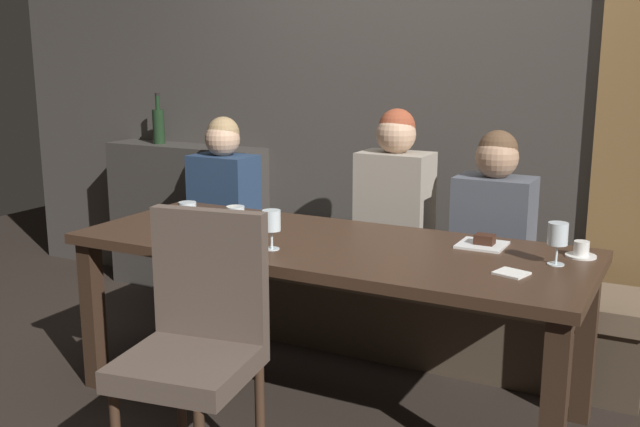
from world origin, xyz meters
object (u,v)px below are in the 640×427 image
diner_far_end (494,212)px  wine_glass_end_left (188,213)px  wine_glass_near_left (271,222)px  chair_near_side (197,331)px  diner_redhead (224,184)px  dessert_plate (483,243)px  banquette_bench (388,306)px  espresso_cup (581,251)px  wine_glass_center_back (236,217)px  wine_bottle_dark_red (159,125)px  dining_table (327,261)px  diner_bearded (395,193)px  wine_glass_far_left (558,235)px

diner_far_end → wine_glass_end_left: diner_far_end is taller
wine_glass_near_left → chair_near_side: bearing=-90.6°
chair_near_side → diner_redhead: (-0.89, 1.45, 0.23)m
diner_far_end → dessert_plate: bearing=-81.0°
diner_far_end → wine_glass_end_left: size_ratio=4.45×
banquette_bench → chair_near_side: bearing=-96.0°
wine_glass_end_left → dessert_plate: size_ratio=0.86×
wine_glass_end_left → espresso_cup: 1.63m
banquette_bench → dessert_plate: bearing=-37.2°
chair_near_side → wine_glass_center_back: (-0.17, 0.50, 0.30)m
chair_near_side → diner_far_end: 1.58m
wine_bottle_dark_red → espresso_cup: bearing=-15.7°
dining_table → wine_glass_center_back: 0.44m
diner_redhead → wine_bottle_dark_red: bearing=157.3°
diner_bearded → diner_far_end: size_ratio=1.11×
wine_bottle_dark_red → wine_glass_end_left: (1.20, -1.27, -0.21)m
banquette_bench → diner_bearded: 0.60m
wine_bottle_dark_red → wine_glass_far_left: 2.84m
banquette_bench → diner_far_end: size_ratio=3.43×
dining_table → banquette_bench: 0.82m
wine_glass_far_left → dining_table: bearing=-174.2°
wine_glass_center_back → diner_bearded: bearing=70.2°
wine_glass_near_left → espresso_cup: wine_glass_near_left is taller
wine_bottle_dark_red → wine_glass_center_back: wine_bottle_dark_red is taller
diner_far_end → wine_glass_end_left: (-1.09, -0.92, 0.06)m
wine_glass_center_back → espresso_cup: size_ratio=1.37×
banquette_bench → wine_glass_center_back: wine_glass_center_back is taller
banquette_bench → chair_near_side: size_ratio=2.55×
wine_glass_far_left → dessert_plate: bearing=156.0°
wine_glass_near_left → dessert_plate: size_ratio=0.86×
wine_glass_end_left → wine_glass_center_back: same height
banquette_bench → wine_glass_near_left: (-0.14, -0.92, 0.63)m
wine_glass_far_left → wine_glass_center_back: size_ratio=1.00×
diner_bearded → wine_bottle_dark_red: (-1.77, 0.31, 0.24)m
diner_bearded → diner_far_end: bearing=-4.2°
banquette_bench → wine_glass_end_left: bearing=-120.2°
banquette_bench → wine_glass_end_left: (-0.55, -0.94, 0.63)m
diner_far_end → espresso_cup: diner_far_end is taller
wine_bottle_dark_red → diner_bearded: bearing=-9.9°
diner_redhead → wine_glass_center_back: 1.19m
banquette_bench → diner_bearded: (0.02, 0.02, 0.60)m
diner_redhead → wine_glass_end_left: bearing=-63.1°
dining_table → wine_bottle_dark_red: bearing=149.6°
diner_redhead → dessert_plate: bearing=-16.5°
dining_table → wine_glass_center_back: size_ratio=13.41×
wine_glass_end_left → wine_glass_near_left: 0.41m
banquette_bench → dessert_plate: dessert_plate is taller
wine_glass_end_left → dessert_plate: wine_glass_end_left is taller
espresso_cup → diner_far_end: bearing=137.1°
dining_table → wine_glass_end_left: wine_glass_end_left is taller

